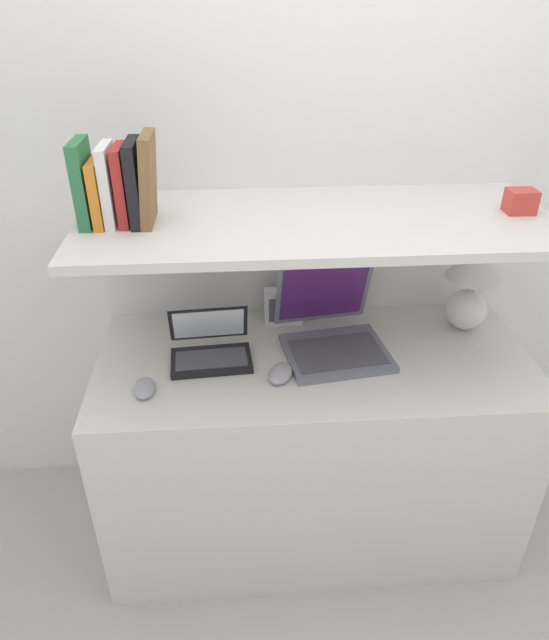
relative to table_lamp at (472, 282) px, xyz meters
The scene contains 18 objects.
ground_plane 1.19m from the table_lamp, 139.54° to the right, with size 12.00×12.00×0.00m, color #B2AD9E.
wall_back 0.64m from the table_lamp, 157.29° to the left, with size 6.00×0.05×2.40m.
desk 0.80m from the table_lamp, 164.52° to the right, with size 1.40×0.63×0.77m.
back_riser 0.67m from the table_lamp, 161.44° to the left, with size 1.40×0.04×1.19m.
shelf 0.61m from the table_lamp, behind, with size 1.40×0.56×0.03m.
table_lamp is the anchor object (origin of this frame).
laptop_large 0.50m from the table_lamp, 169.60° to the right, with size 0.37×0.39×0.27m.
laptop_small 0.90m from the table_lamp, behind, with size 0.27×0.22×0.15m.
computer_mouse 0.73m from the table_lamp, 159.40° to the right, with size 0.10×0.13×0.03m.
second_mouse 1.12m from the table_lamp, 164.66° to the right, with size 0.07×0.11×0.03m.
router_box 0.64m from the table_lamp, behind, with size 0.13×0.06×0.13m.
book_green 1.26m from the table_lamp, behind, with size 0.03×0.15×0.23m.
book_orange 1.22m from the table_lamp, behind, with size 0.03×0.15×0.18m.
book_white 1.20m from the table_lamp, behind, with size 0.03×0.14×0.22m.
book_red 1.16m from the table_lamp, behind, with size 0.03×0.13×0.22m.
book_black 1.13m from the table_lamp, behind, with size 0.03×0.15×0.23m.
book_brown 1.10m from the table_lamp, behind, with size 0.05×0.15×0.25m.
shelf_gadget 0.32m from the table_lamp, 52.21° to the right, with size 0.08×0.07×0.07m.
Camera 1 is at (-0.24, -1.18, 1.83)m, focal length 32.00 mm.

